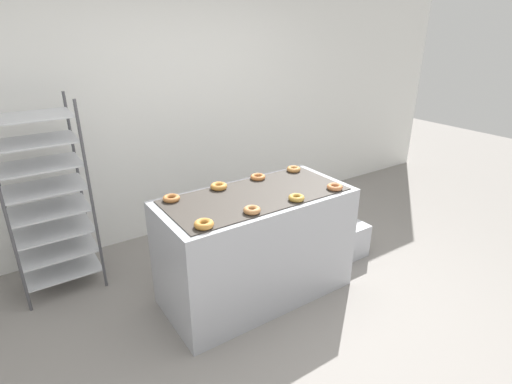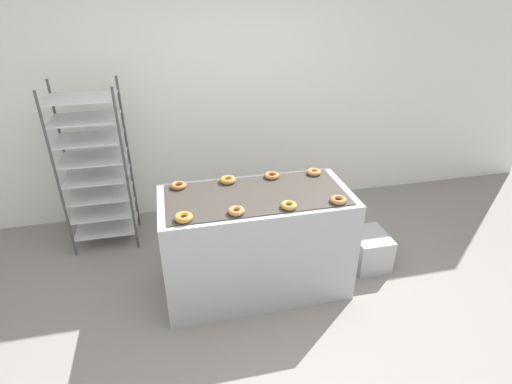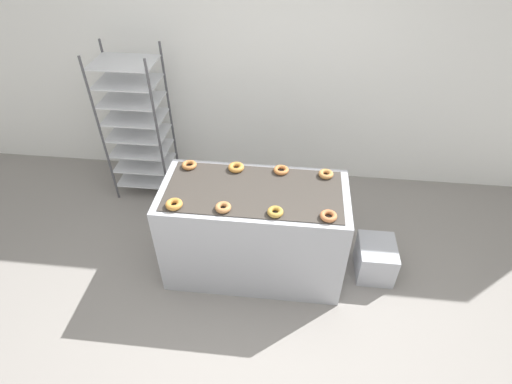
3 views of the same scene
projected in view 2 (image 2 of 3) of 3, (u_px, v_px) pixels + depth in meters
The scene contains 13 objects.
ground_plane at pixel (274, 337), 3.00m from camera, with size 14.00×14.00×0.00m, color gray.
wall_back at pixel (224, 86), 4.18m from camera, with size 8.00×0.05×2.80m.
fryer_machine at pixel (256, 242), 3.31m from camera, with size 1.51×0.72×0.90m.
baking_rack_cart at pixel (95, 167), 3.76m from camera, with size 0.61×0.45×1.61m.
glaze_bin at pixel (368, 249), 3.71m from camera, with size 0.32×0.38×0.33m.
donut_near_left at pixel (184, 217), 2.76m from camera, with size 0.13×0.13×0.04m, color #BA7C33.
donut_near_midleft at pixel (236, 211), 2.84m from camera, with size 0.12×0.12×0.04m, color #AD7241.
donut_near_midright at pixel (289, 205), 2.91m from camera, with size 0.12×0.12×0.04m, color #A98033.
donut_near_right at pixel (338, 200), 2.98m from camera, with size 0.13×0.13×0.04m, color #B2693C.
donut_far_left at pixel (178, 185), 3.20m from camera, with size 0.13×0.13×0.04m, color #AF6C37.
donut_far_midleft at pixel (228, 180), 3.28m from camera, with size 0.13×0.13×0.04m, color #BF7E36.
donut_far_midright at pixel (272, 175), 3.36m from camera, with size 0.13×0.13×0.04m, color #B76D38.
donut_far_right at pixel (314, 172), 3.42m from camera, with size 0.12×0.12×0.04m, color #B97D41.
Camera 2 is at (-0.61, -2.06, 2.37)m, focal length 28.00 mm.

